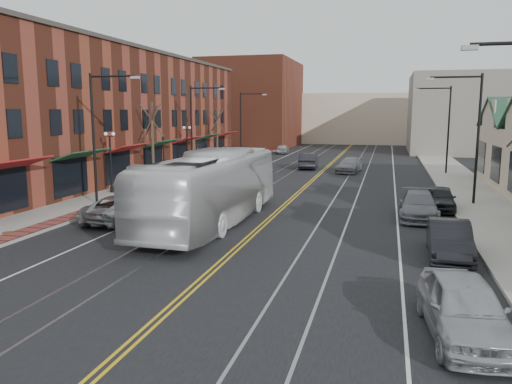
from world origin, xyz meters
The scene contains 27 objects.
ground centered at (0.00, 0.00, 0.00)m, with size 160.00×160.00×0.00m, color black.
sidewalk_left centered at (-12.00, 20.00, 0.07)m, with size 4.00×120.00×0.15m, color gray.
sidewalk_right centered at (12.00, 20.00, 0.07)m, with size 4.00×120.00×0.15m, color gray.
building_left centered at (-19.00, 27.00, 5.50)m, with size 10.00×50.00×11.00m, color brown.
backdrop_left centered at (-16.00, 70.00, 7.00)m, with size 14.00×18.00×14.00m, color brown.
backdrop_mid centered at (0.00, 85.00, 4.50)m, with size 22.00×14.00×9.00m, color beige.
backdrop_right centered at (15.00, 65.00, 5.50)m, with size 12.00×16.00×11.00m, color slate.
streetlight_l_1 centered at (-11.05, 16.00, 5.03)m, with size 3.33×0.25×8.00m.
streetlight_l_2 centered at (-11.05, 32.00, 5.03)m, with size 3.33×0.25×8.00m.
streetlight_l_3 centered at (-11.05, 48.00, 5.03)m, with size 3.33×0.25×8.00m.
streetlight_r_1 centered at (11.05, 22.00, 5.03)m, with size 3.33×0.25×8.00m.
streetlight_r_2 centered at (11.05, 38.00, 5.03)m, with size 3.33×0.25×8.00m.
lamppost_l_2 centered at (-12.80, 20.00, 2.20)m, with size 0.84×0.28×4.27m.
lamppost_l_3 centered at (-12.80, 34.00, 2.20)m, with size 0.84×0.28×4.27m.
tree_left_near centered at (-12.50, 26.00, 3.51)m, with size 1.78×1.37×6.48m.
tree_left_far centered at (-12.50, 42.00, 3.28)m, with size 1.66×1.28×6.02m.
manhole_far centered at (-11.20, 8.00, 0.16)m, with size 0.60×0.60×0.02m, color #592D19.
traffic_signal centered at (-10.60, 24.00, 2.35)m, with size 0.18×0.15×3.80m.
transit_bus centered at (-2.66, 12.87, 1.90)m, with size 3.20×13.68×3.81m, color silver.
parked_suv centered at (-7.50, 12.24, 0.72)m, with size 2.40×5.21×1.45m, color #A7AAAE.
parked_car_a centered at (8.24, 1.96, 0.81)m, with size 1.92×4.77×1.62m, color #A4A5AC.
parked_car_b centered at (8.70, 9.55, 0.75)m, with size 1.58×4.53×1.49m, color black.
parked_car_c centered at (7.91, 17.07, 0.74)m, with size 2.06×5.07×1.47m, color slate.
parked_car_d centered at (9.30, 19.88, 0.72)m, with size 1.69×4.21×1.43m, color black.
distant_car_left centered at (-1.73, 39.63, 0.80)m, with size 1.70×4.87×1.60m, color black.
distant_car_right centered at (2.63, 37.44, 0.70)m, with size 1.97×4.84×1.41m, color slate.
distant_car_far centered at (-8.04, 56.81, 0.67)m, with size 1.59×3.96×1.35m, color #A7ABAF.
Camera 1 is at (6.14, -11.36, 5.89)m, focal length 35.00 mm.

